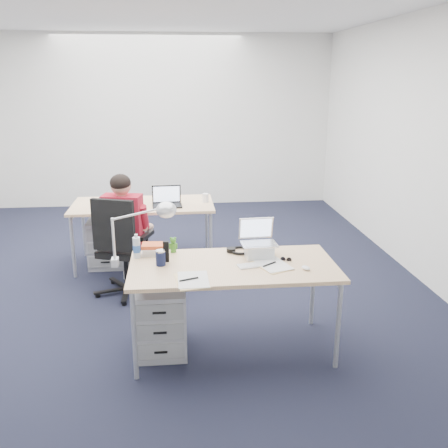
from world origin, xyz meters
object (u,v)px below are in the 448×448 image
object	(u,v)px
office_chair	(125,267)
dark_laptop	(167,196)
desk_near	(233,270)
wireless_keyboard	(253,265)
drawer_pedestal_near	(161,318)
cordless_phone	(166,252)
far_cup	(206,198)
seated_person	(128,231)
can_koozie	(161,258)
computer_mouse	(306,268)
desk_far	(143,208)
drawer_pedestal_far	(107,242)
desk_lamp	(134,233)
sunglasses	(286,260)
book_stack	(154,249)
headphones	(241,250)
water_bottle	(137,246)
bear_figurine	(173,244)
silver_laptop	(259,239)

from	to	relation	value
office_chair	dark_laptop	distance (m)	0.99
desk_near	wireless_keyboard	xyz separation A→B (m)	(0.15, -0.04, 0.05)
drawer_pedestal_near	cordless_phone	distance (m)	0.55
wireless_keyboard	far_cup	bearing A→B (deg)	84.02
seated_person	cordless_phone	size ratio (longest dim) A/B	7.29
can_koozie	office_chair	bearing A→B (deg)	109.79
office_chair	computer_mouse	bearing A→B (deg)	-22.33
desk_far	cordless_phone	size ratio (longest dim) A/B	9.56
wireless_keyboard	dark_laptop	distance (m)	2.02
desk_far	drawer_pedestal_far	world-z (taller)	desk_far
desk_lamp	sunglasses	bearing A→B (deg)	-10.41
can_koozie	book_stack	bearing A→B (deg)	104.01
computer_mouse	sunglasses	size ratio (longest dim) A/B	0.91
drawer_pedestal_near	office_chair	bearing A→B (deg)	109.19
wireless_keyboard	headphones	xyz separation A→B (m)	(-0.06, 0.32, 0.01)
seated_person	wireless_keyboard	bearing A→B (deg)	-40.04
headphones	water_bottle	distance (m)	0.85
book_stack	sunglasses	size ratio (longest dim) A/B	2.14
book_stack	desk_near	bearing A→B (deg)	-25.87
wireless_keyboard	computer_mouse	world-z (taller)	computer_mouse
computer_mouse	desk_lamp	size ratio (longest dim) A/B	0.16
headphones	desk_lamp	xyz separation A→B (m)	(-0.85, -0.22, 0.24)
desk_far	water_bottle	xyz separation A→B (m)	(0.05, -1.77, 0.14)
desk_near	drawer_pedestal_far	distance (m)	2.42
office_chair	headphones	size ratio (longest dim) A/B	4.34
bear_figurine	desk_far	bearing A→B (deg)	105.39
seated_person	sunglasses	distance (m)	1.87
bear_figurine	far_cup	size ratio (longest dim) A/B	1.31
bear_figurine	desk_lamp	size ratio (longest dim) A/B	0.25
sunglasses	silver_laptop	bearing A→B (deg)	173.99
silver_laptop	water_bottle	bearing A→B (deg)	171.54
computer_mouse	cordless_phone	xyz separation A→B (m)	(-1.05, 0.28, 0.07)
wireless_keyboard	desk_near	bearing A→B (deg)	152.27
office_chair	far_cup	bearing A→B (deg)	63.03
seated_person	desk_lamp	xyz separation A→B (m)	(0.18, -1.27, 0.37)
drawer_pedestal_far	book_stack	xyz separation A→B (m)	(0.62, -1.74, 0.50)
book_stack	desk_lamp	bearing A→B (deg)	-118.63
desk_near	computer_mouse	xyz separation A→B (m)	(0.53, -0.16, 0.06)
silver_laptop	desk_lamp	world-z (taller)	desk_lamp
book_stack	dark_laptop	distance (m)	1.56
wireless_keyboard	drawer_pedestal_near	bearing A→B (deg)	159.84
can_koozie	desk_lamp	bearing A→B (deg)	174.42
cordless_phone	bear_figurine	bearing A→B (deg)	79.73
bear_figurine	headphones	bearing A→B (deg)	-1.56
sunglasses	office_chair	bearing A→B (deg)	162.99
can_koozie	sunglasses	xyz separation A→B (m)	(0.98, -0.00, -0.05)
headphones	dark_laptop	xyz separation A→B (m)	(-0.62, 1.57, 0.10)
bear_figurine	silver_laptop	bearing A→B (deg)	-11.52
desk_lamp	dark_laptop	world-z (taller)	desk_lamp
seated_person	can_koozie	world-z (taller)	seated_person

